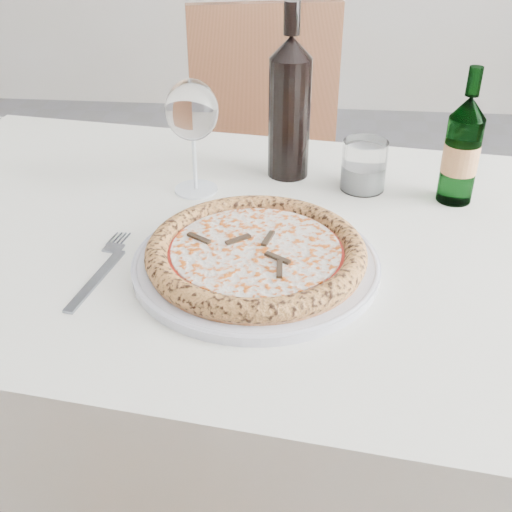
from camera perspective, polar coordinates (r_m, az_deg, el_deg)
The scene contains 9 objects.
dining_table at distance 1.05m, azimuth 0.52°, elevation -2.44°, with size 1.45×0.97×0.76m.
chair_far at distance 1.83m, azimuth 1.17°, elevation 8.67°, with size 0.50×0.50×0.93m.
plate at distance 0.91m, azimuth -0.00°, elevation -0.60°, with size 0.35×0.35×0.02m.
pizza at distance 0.90m, azimuth -0.00°, elevation 0.34°, with size 0.31×0.31×0.03m.
fork at distance 0.93m, azimuth -13.58°, elevation -1.20°, with size 0.04×0.22×0.00m.
wine_glass at distance 1.08m, azimuth -5.72°, elevation 12.55°, with size 0.09×0.09×0.20m.
tumbler at distance 1.14m, azimuth 9.54°, elevation 7.68°, with size 0.08×0.08×0.09m.
beer_bottle at distance 1.11m, azimuth 17.83°, elevation 8.95°, with size 0.06×0.06×0.23m.
wine_bottle at distance 1.15m, azimuth 3.00°, elevation 13.17°, with size 0.07×0.07×0.30m.
Camera 1 is at (0.22, -0.67, 1.25)m, focal length 45.00 mm.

